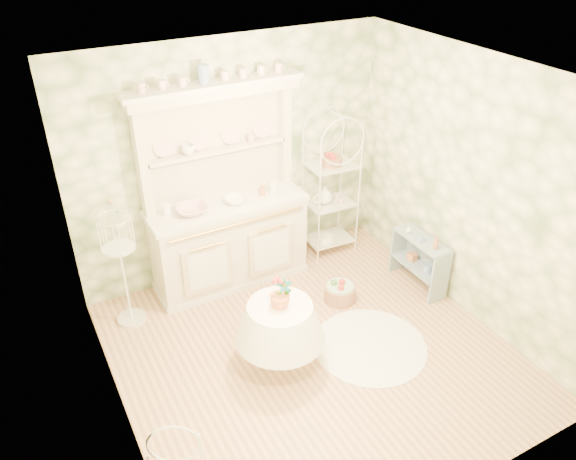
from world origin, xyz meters
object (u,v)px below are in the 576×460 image
kitchen_dresser (226,192)px  side_shelf (419,263)px  birdcage_stand (121,260)px  floor_basket (340,291)px  bakers_rack (331,190)px  round_table (280,335)px

kitchen_dresser → side_shelf: bearing=-31.4°
birdcage_stand → floor_basket: 2.34m
birdcage_stand → floor_basket: bearing=-19.8°
kitchen_dresser → birdcage_stand: 1.29m
birdcage_stand → floor_basket: birdcage_stand is taller
bakers_rack → round_table: 2.18m
bakers_rack → side_shelf: (0.49, -1.13, -0.54)m
side_shelf → round_table: size_ratio=0.94×
bakers_rack → floor_basket: size_ratio=4.59×
kitchen_dresser → birdcage_stand: (-1.22, -0.18, -0.38)m
kitchen_dresser → birdcage_stand: kitchen_dresser is taller
bakers_rack → birdcage_stand: (-2.57, -0.19, -0.07)m
kitchen_dresser → birdcage_stand: bearing=-171.7°
bakers_rack → birdcage_stand: size_ratio=1.09×
floor_basket → round_table: bearing=-151.5°
bakers_rack → kitchen_dresser: bearing=-176.2°
kitchen_dresser → side_shelf: kitchen_dresser is taller
kitchen_dresser → round_table: (-0.15, -1.51, -0.77)m
floor_basket → side_shelf: bearing=-10.6°
bakers_rack → side_shelf: bakers_rack is taller
kitchen_dresser → round_table: kitchen_dresser is taller
kitchen_dresser → side_shelf: size_ratio=3.29×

